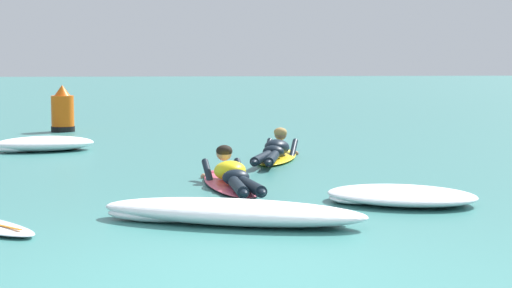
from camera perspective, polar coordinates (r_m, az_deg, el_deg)
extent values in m
plane|color=#387A75|center=(16.03, -4.37, 0.06)|extent=(120.00, 120.00, 0.00)
ellipsoid|color=#E54C66|center=(10.57, -1.77, -2.78)|extent=(0.83, 2.24, 0.07)
ellipsoid|color=#E54C66|center=(11.59, -2.73, -1.96)|extent=(0.23, 0.22, 0.06)
ellipsoid|color=yellow|center=(10.60, -1.83, -1.85)|extent=(0.47, 0.75, 0.35)
ellipsoid|color=black|center=(10.20, -1.40, -2.33)|extent=(0.37, 0.32, 0.20)
cylinder|color=black|center=(9.65, -1.23, -2.98)|extent=(0.18, 0.82, 0.14)
ellipsoid|color=black|center=(9.25, -0.89, -3.37)|extent=(0.12, 0.23, 0.08)
cylinder|color=black|center=(9.68, -0.30, -2.95)|extent=(0.27, 0.83, 0.14)
ellipsoid|color=black|center=(9.29, 0.37, -3.33)|extent=(0.12, 0.23, 0.08)
cylinder|color=black|center=(10.95, -3.33, -2.03)|extent=(0.15, 0.59, 0.34)
sphere|color=tan|center=(11.34, -3.63, -2.27)|extent=(0.09, 0.09, 0.09)
cylinder|color=black|center=(11.01, -1.05, -1.98)|extent=(0.15, 0.59, 0.34)
sphere|color=tan|center=(11.38, -1.41, -2.23)|extent=(0.09, 0.09, 0.09)
sphere|color=tan|center=(10.98, -2.23, -0.62)|extent=(0.21, 0.21, 0.21)
ellipsoid|color=black|center=(10.96, -2.21, -0.48)|extent=(0.24, 0.22, 0.16)
ellipsoid|color=yellow|center=(13.36, 1.43, -0.95)|extent=(1.11, 2.06, 0.07)
ellipsoid|color=yellow|center=(14.28, 2.00, -0.46)|extent=(0.26, 0.25, 0.06)
ellipsoid|color=black|center=(13.39, 1.46, -0.22)|extent=(0.57, 0.74, 0.34)
ellipsoid|color=black|center=(13.02, 1.20, -0.53)|extent=(0.41, 0.36, 0.20)
cylinder|color=black|center=(12.43, 0.39, -0.98)|extent=(0.45, 0.93, 0.14)
ellipsoid|color=black|center=(11.98, -0.10, -1.24)|extent=(0.16, 0.24, 0.08)
cylinder|color=black|center=(12.40, 1.12, -0.99)|extent=(0.35, 0.94, 0.14)
ellipsoid|color=black|center=(11.94, 0.88, -1.26)|extent=(0.16, 0.24, 0.08)
cylinder|color=black|center=(13.79, 0.79, -0.38)|extent=(0.25, 0.59, 0.34)
sphere|color=#8C6647|center=(14.18, 1.04, -0.61)|extent=(0.09, 0.09, 0.09)
cylinder|color=black|center=(13.70, 2.59, -0.42)|extent=(0.25, 0.59, 0.34)
sphere|color=#8C6647|center=(14.07, 2.78, -0.66)|extent=(0.09, 0.09, 0.09)
sphere|color=#8C6647|center=(13.75, 1.71, 0.70)|extent=(0.21, 0.21, 0.21)
ellipsoid|color=#AD894C|center=(13.73, 1.70, 0.82)|extent=(0.27, 0.25, 0.16)
ellipsoid|color=white|center=(15.10, -14.43, 0.03)|extent=(1.89, 1.27, 0.26)
ellipsoid|color=white|center=(15.28, -12.84, -0.02)|extent=(0.68, 0.54, 0.18)
ellipsoid|color=white|center=(14.99, -16.39, -0.30)|extent=(0.67, 0.53, 0.14)
ellipsoid|color=white|center=(8.20, -1.66, -4.71)|extent=(2.79, 1.64, 0.24)
ellipsoid|color=white|center=(8.16, 3.15, -5.03)|extent=(1.02, 0.53, 0.17)
ellipsoid|color=white|center=(8.40, -7.14, -4.88)|extent=(1.04, 0.70, 0.13)
ellipsoid|color=white|center=(9.49, 10.02, -3.50)|extent=(2.01, 1.72, 0.19)
ellipsoid|color=white|center=(9.62, 12.66, -3.61)|extent=(0.83, 0.82, 0.13)
ellipsoid|color=white|center=(9.47, 6.86, -3.74)|extent=(0.83, 0.83, 0.10)
cylinder|color=#EA5B0F|center=(18.99, -13.22, 2.06)|extent=(0.50, 0.50, 0.81)
cone|color=#EA5B0F|center=(18.96, -13.26, 3.64)|extent=(0.35, 0.35, 0.24)
cylinder|color=black|center=(19.02, -13.20, 1.02)|extent=(0.53, 0.53, 0.12)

